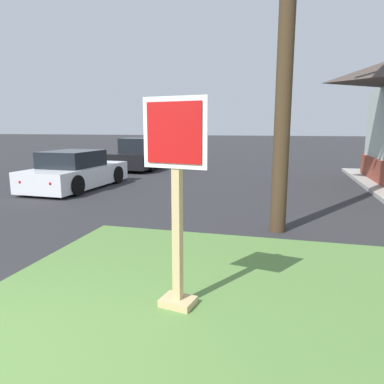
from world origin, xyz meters
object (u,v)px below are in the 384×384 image
at_px(stop_sign, 177,209).
at_px(manhole_cover, 98,264).
at_px(parked_sedan_white, 76,172).
at_px(pickup_truck_black, 145,155).

height_order(stop_sign, manhole_cover, stop_sign).
relative_size(stop_sign, parked_sedan_white, 0.55).
bearing_deg(stop_sign, parked_sedan_white, 129.21).
distance_m(stop_sign, manhole_cover, 2.18).
xyz_separation_m(manhole_cover, parked_sedan_white, (-4.08, 5.88, 0.53)).
distance_m(stop_sign, parked_sedan_white, 8.91).
bearing_deg(parked_sedan_white, pickup_truck_black, 89.78).
height_order(stop_sign, pickup_truck_black, stop_sign).
distance_m(parked_sedan_white, pickup_truck_black, 6.09).
bearing_deg(stop_sign, manhole_cover, 146.81).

